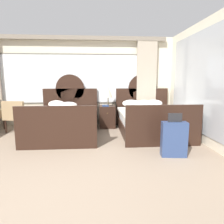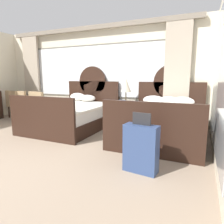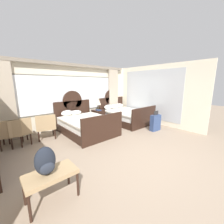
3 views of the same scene
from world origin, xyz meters
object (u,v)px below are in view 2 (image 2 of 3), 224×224
armchair_by_window_left (42,104)px  armchair_by_window_right (18,102)px  suitcase_on_floor (141,148)px  table_lamp_on_nightstand (126,85)px  bed_near_window (73,114)px  book_on_nightstand (121,101)px  bed_near_mirror (162,122)px  armchair_by_window_centre (23,103)px  nightstand_between_beds (124,114)px

armchair_by_window_left → armchair_by_window_right: size_ratio=1.00×
armchair_by_window_right → suitcase_on_floor: armchair_by_window_right is taller
table_lamp_on_nightstand → armchair_by_window_left: 2.57m
bed_near_window → book_on_nightstand: 1.26m
bed_near_window → suitcase_on_floor: (2.23, -1.65, -0.01)m
table_lamp_on_nightstand → suitcase_on_floor: (1.08, -2.38, -0.73)m
bed_near_mirror → table_lamp_on_nightstand: (-1.07, 0.71, 0.71)m
bed_near_window → armchair_by_window_centre: (-2.09, 0.35, 0.15)m
bed_near_mirror → armchair_by_window_right: size_ratio=2.54×
nightstand_between_beds → table_lamp_on_nightstand: bearing=40.9°
bed_near_mirror → bed_near_window: bearing=-179.7°
armchair_by_window_right → bed_near_window: bearing=-8.6°
table_lamp_on_nightstand → armchair_by_window_left: table_lamp_on_nightstand is taller
bed_near_mirror → armchair_by_window_centre: bearing=175.5°
bed_near_window → bed_near_mirror: size_ratio=1.00×
nightstand_between_beds → armchair_by_window_left: armchair_by_window_left is taller
armchair_by_window_centre → armchair_by_window_right: same height
table_lamp_on_nightstand → book_on_nightstand: table_lamp_on_nightstand is taller
armchair_by_window_left → suitcase_on_floor: size_ratio=1.06×
bed_near_window → suitcase_on_floor: 2.77m
suitcase_on_floor → armchair_by_window_left: bearing=150.6°
bed_near_window → armchair_by_window_right: bed_near_window is taller
armchair_by_window_right → armchair_by_window_centre: bearing=-0.4°
bed_near_mirror → suitcase_on_floor: (0.01, -1.66, -0.02)m
bed_near_mirror → armchair_by_window_centre: (-4.31, 0.34, 0.14)m
table_lamp_on_nightstand → suitcase_on_floor: table_lamp_on_nightstand is taller
armchair_by_window_left → suitcase_on_floor: 4.08m
bed_near_mirror → armchair_by_window_right: (-4.52, 0.34, 0.14)m
book_on_nightstand → armchair_by_window_right: 3.38m
bed_near_window → armchair_by_window_left: bed_near_window is taller
bed_near_window → armchair_by_window_centre: bed_near_window is taller
nightstand_between_beds → armchair_by_window_right: size_ratio=0.76×
nightstand_between_beds → armchair_by_window_left: (-2.44, -0.35, 0.16)m
table_lamp_on_nightstand → armchair_by_window_right: table_lamp_on_nightstand is taller
book_on_nightstand → table_lamp_on_nightstand: bearing=55.7°
armchair_by_window_centre → suitcase_on_floor: armchair_by_window_centre is taller
armchair_by_window_left → bed_near_mirror: bearing=-5.4°
armchair_by_window_right → suitcase_on_floor: bearing=-23.8°
armchair_by_window_centre → armchair_by_window_right: 0.22m
bed_near_window → suitcase_on_floor: size_ratio=2.70×
bed_near_window → table_lamp_on_nightstand: bed_near_window is taller
book_on_nightstand → suitcase_on_floor: (1.17, -2.26, -0.34)m
table_lamp_on_nightstand → armchair_by_window_left: size_ratio=0.69×
table_lamp_on_nightstand → suitcase_on_floor: 2.71m
armchair_by_window_left → armchair_by_window_centre: size_ratio=1.00×
bed_near_window → bed_near_mirror: same height
nightstand_between_beds → bed_near_window: bearing=-147.8°
armchair_by_window_left → book_on_nightstand: bearing=6.1°
nightstand_between_beds → armchair_by_window_centre: 3.22m
suitcase_on_floor → armchair_by_window_centre: bearing=155.1°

